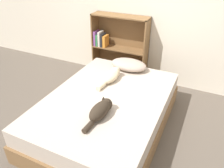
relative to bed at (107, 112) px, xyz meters
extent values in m
plane|color=brown|center=(0.00, 0.00, -0.22)|extent=(8.00, 8.00, 0.00)
cube|color=silver|center=(0.00, 1.41, 1.03)|extent=(8.00, 0.06, 2.50)
cube|color=brown|center=(0.00, 0.00, -0.10)|extent=(1.35, 1.93, 0.23)
cube|color=#C1B2A3|center=(0.00, 0.00, 0.12)|extent=(1.31, 1.87, 0.21)
ellipsoid|color=#B29E8E|center=(-0.03, 0.77, 0.30)|extent=(0.52, 0.32, 0.15)
ellipsoid|color=beige|center=(-0.13, 0.36, 0.28)|extent=(0.20, 0.34, 0.11)
sphere|color=beige|center=(-0.12, 0.50, 0.29)|extent=(0.13, 0.13, 0.13)
cone|color=beige|center=(-0.16, 0.51, 0.36)|extent=(0.04, 0.04, 0.03)
cone|color=beige|center=(-0.08, 0.50, 0.36)|extent=(0.04, 0.04, 0.03)
cylinder|color=beige|center=(-0.15, 0.14, 0.26)|extent=(0.07, 0.15, 0.06)
ellipsoid|color=#33281E|center=(0.10, -0.35, 0.30)|extent=(0.17, 0.33, 0.15)
sphere|color=#33281E|center=(0.10, -0.21, 0.29)|extent=(0.13, 0.13, 0.13)
cone|color=#33281E|center=(0.07, -0.21, 0.36)|extent=(0.04, 0.04, 0.03)
cone|color=#33281E|center=(0.14, -0.22, 0.36)|extent=(0.04, 0.04, 0.03)
cylinder|color=#33281E|center=(0.08, -0.56, 0.25)|extent=(0.06, 0.15, 0.06)
cube|color=brown|center=(-0.83, 1.24, 0.32)|extent=(0.02, 0.26, 1.08)
cube|color=brown|center=(0.07, 1.24, 0.32)|extent=(0.02, 0.26, 1.08)
cube|color=brown|center=(-0.38, 1.24, -0.21)|extent=(0.93, 0.26, 0.02)
cube|color=brown|center=(-0.38, 1.24, 0.85)|extent=(0.93, 0.26, 0.02)
cube|color=brown|center=(-0.38, 1.24, 0.32)|extent=(0.89, 0.26, 0.02)
cube|color=brown|center=(-0.38, 1.36, 0.32)|extent=(0.93, 0.02, 1.08)
cube|color=#8C4C99|center=(-0.79, 1.20, 0.45)|extent=(0.03, 0.16, 0.24)
cube|color=#337F47|center=(-0.75, 1.20, 0.43)|extent=(0.03, 0.16, 0.19)
cube|color=beige|center=(-0.71, 1.20, 0.45)|extent=(0.04, 0.16, 0.24)
cube|color=#232328|center=(-0.67, 1.20, 0.43)|extent=(0.03, 0.16, 0.21)
cube|color=orange|center=(-0.62, 1.20, 0.42)|extent=(0.04, 0.16, 0.19)
camera|label=1|loc=(0.96, -1.89, 1.68)|focal=35.00mm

